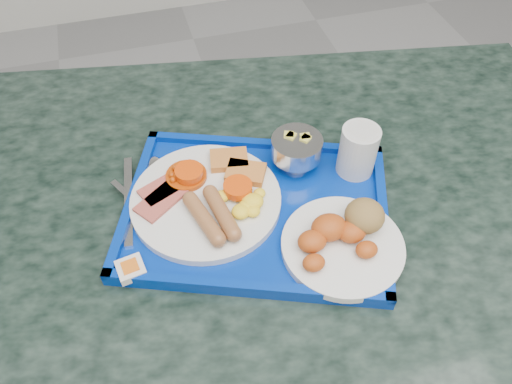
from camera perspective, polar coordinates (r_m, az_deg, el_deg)
The scene contains 9 objects.
table at distance 0.96m, azimuth -1.56°, elevation -10.04°, with size 1.40×1.06×0.79m.
tray at distance 0.79m, azimuth 0.00°, elevation -2.15°, with size 0.49×0.43×0.02m.
main_plate at distance 0.79m, azimuth -5.30°, elevation -0.57°, with size 0.24×0.24×0.04m.
bread_plate at distance 0.74m, azimuth 10.07°, elevation -5.11°, with size 0.18×0.18×0.06m.
fruit_bowl at distance 0.82m, azimuth 4.65°, elevation 5.03°, with size 0.08×0.08×0.06m.
juice_cup at distance 0.82m, azimuth 11.59°, elevation 4.79°, with size 0.06×0.06×0.09m.
spoon at distance 0.84m, azimuth -12.07°, elevation 1.94°, with size 0.10×0.15×0.01m.
knife at distance 0.82m, azimuth -14.38°, elevation -0.82°, with size 0.01×0.19×0.00m, color silver.
jam_packet at distance 0.73m, azimuth -14.11°, elevation -8.52°, with size 0.04×0.04×0.01m.
Camera 1 is at (-0.31, 0.41, 1.42)m, focal length 35.00 mm.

